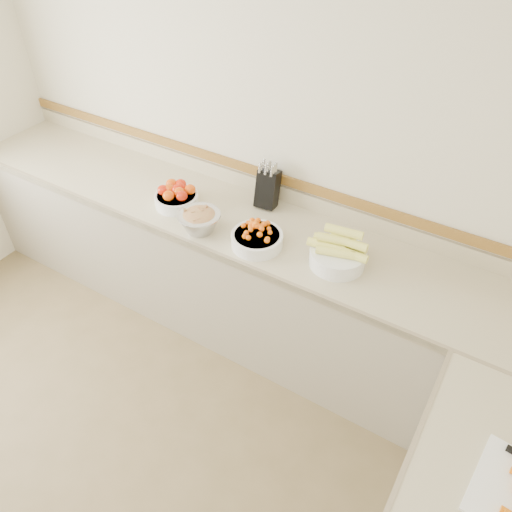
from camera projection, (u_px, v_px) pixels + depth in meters
The scene contains 7 objects.
back_wall at pixel (263, 135), 2.90m from camera, with size 4.00×4.00×0.00m, color beige.
counter_back at pixel (236, 274), 3.24m from camera, with size 4.00×0.65×1.08m.
knife_block at pixel (268, 188), 2.98m from camera, with size 0.14×0.16×0.30m.
tomato_bowl at pixel (176, 196), 3.02m from camera, with size 0.27×0.27×0.13m.
cherry_tomato_bowl at pixel (257, 238), 2.73m from camera, with size 0.29×0.29×0.16m.
corn_bowl at pixel (338, 253), 2.60m from camera, with size 0.33×0.30×0.22m.
rhubarb_bowl at pixel (199, 220), 2.82m from camera, with size 0.25×0.25×0.14m.
Camera 1 is at (1.36, -0.29, 2.65)m, focal length 35.00 mm.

